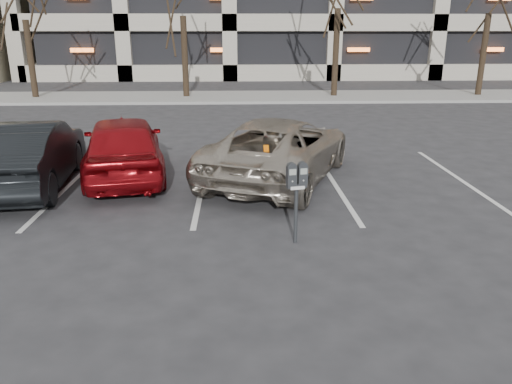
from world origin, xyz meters
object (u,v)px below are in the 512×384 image
parking_meter (297,183)px  car_dark (29,154)px  car_red (123,146)px  suv_silver (279,149)px

parking_meter → car_dark: bearing=137.3°
car_dark → car_red: bearing=-166.0°
parking_meter → car_dark: (-5.13, 3.05, -0.26)m
car_red → car_dark: car_red is taller
car_red → parking_meter: bearing=120.7°
parking_meter → suv_silver: size_ratio=0.23×
suv_silver → car_red: 3.39m
suv_silver → car_dark: bearing=27.4°
car_red → suv_silver: bearing=164.3°
suv_silver → car_dark: car_dark is taller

